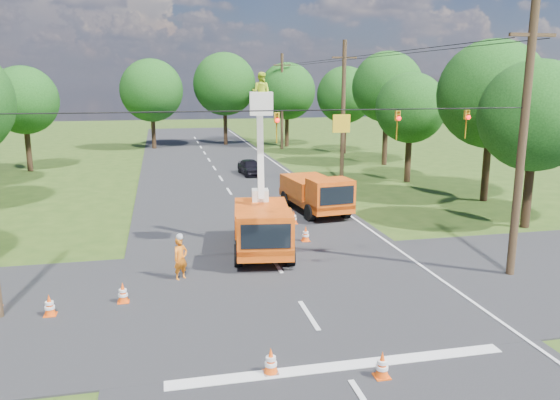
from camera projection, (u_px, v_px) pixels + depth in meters
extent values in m
plane|color=#2A4615|center=(229.00, 192.00, 36.21)|extent=(140.00, 140.00, 0.00)
cube|color=black|center=(229.00, 192.00, 36.21)|extent=(12.00, 100.00, 0.06)
cube|color=black|center=(294.00, 293.00, 19.04)|extent=(56.00, 10.00, 0.07)
cube|color=silver|center=(342.00, 368.00, 14.08)|extent=(9.00, 0.45, 0.02)
cube|color=silver|center=(310.00, 188.00, 37.38)|extent=(0.12, 90.00, 0.02)
cube|color=#F15611|center=(262.00, 235.00, 23.49)|extent=(2.99, 6.21, 0.45)
cube|color=#F15611|center=(265.00, 232.00, 21.24)|extent=(2.40, 1.98, 1.49)
cube|color=black|center=(266.00, 236.00, 20.41)|extent=(1.88, 0.32, 0.94)
cube|color=#F15611|center=(261.00, 217.00, 24.13)|extent=(2.82, 3.97, 0.99)
cylinder|color=black|center=(238.00, 256.00, 21.63)|extent=(0.44, 0.95, 0.92)
cylinder|color=black|center=(291.00, 254.00, 21.79)|extent=(0.44, 0.95, 0.92)
cylinder|color=black|center=(238.00, 230.00, 25.31)|extent=(0.44, 0.95, 0.92)
cylinder|color=black|center=(283.00, 229.00, 25.47)|extent=(0.44, 0.95, 0.92)
cube|color=silver|center=(260.00, 195.00, 25.04)|extent=(0.84, 0.84, 0.55)
cube|color=silver|center=(260.00, 149.00, 24.03)|extent=(0.46, 1.35, 4.31)
cube|color=silver|center=(261.00, 103.00, 22.58)|extent=(1.07, 1.07, 0.94)
imported|color=#C6E526|center=(261.00, 92.00, 22.48)|extent=(0.98, 0.92, 1.62)
cube|color=#F15611|center=(314.00, 199.00, 30.61)|extent=(2.84, 6.12, 0.44)
cube|color=#F15611|center=(330.00, 193.00, 28.49)|extent=(2.35, 1.91, 1.48)
cube|color=black|center=(337.00, 196.00, 27.70)|extent=(1.86, 0.28, 0.94)
cube|color=#F15611|center=(309.00, 186.00, 31.20)|extent=(2.72, 3.89, 0.98)
cylinder|color=black|center=(310.00, 213.00, 28.60)|extent=(0.42, 0.94, 0.91)
cylinder|color=black|center=(345.00, 210.00, 29.26)|extent=(0.42, 0.94, 0.91)
cylinder|color=black|center=(286.00, 199.00, 32.06)|extent=(0.42, 0.94, 0.91)
cylinder|color=black|center=(318.00, 196.00, 32.72)|extent=(0.42, 0.94, 0.91)
imported|color=orange|center=(181.00, 259.00, 20.14)|extent=(0.71, 0.65, 1.63)
imported|color=black|center=(250.00, 167.00, 42.61)|extent=(1.78, 3.75, 1.24)
cone|color=#F34E0C|center=(271.00, 360.00, 13.68)|extent=(0.36, 0.36, 0.70)
cube|color=#F34E0C|center=(271.00, 373.00, 13.76)|extent=(0.38, 0.38, 0.04)
cylinder|color=white|center=(271.00, 358.00, 13.67)|extent=(0.26, 0.26, 0.09)
cylinder|color=white|center=(271.00, 364.00, 13.70)|extent=(0.31, 0.31, 0.09)
cone|color=#F34E0C|center=(382.00, 364.00, 13.51)|extent=(0.36, 0.36, 0.70)
cube|color=#F34E0C|center=(382.00, 377.00, 13.58)|extent=(0.38, 0.38, 0.04)
cylinder|color=white|center=(382.00, 362.00, 13.50)|extent=(0.26, 0.26, 0.09)
cylinder|color=white|center=(382.00, 367.00, 13.53)|extent=(0.31, 0.31, 0.09)
cone|color=#F34E0C|center=(306.00, 234.00, 24.99)|extent=(0.36, 0.36, 0.70)
cube|color=#F34E0C|center=(306.00, 241.00, 25.07)|extent=(0.38, 0.38, 0.04)
cylinder|color=white|center=(306.00, 232.00, 24.98)|extent=(0.26, 0.26, 0.09)
cylinder|color=white|center=(306.00, 235.00, 25.01)|extent=(0.31, 0.31, 0.09)
cone|color=#F34E0C|center=(294.00, 217.00, 28.03)|extent=(0.36, 0.36, 0.70)
cube|color=#F34E0C|center=(294.00, 223.00, 28.10)|extent=(0.38, 0.38, 0.04)
cylinder|color=white|center=(294.00, 216.00, 28.01)|extent=(0.26, 0.26, 0.09)
cylinder|color=white|center=(294.00, 219.00, 28.05)|extent=(0.31, 0.31, 0.09)
cone|color=#F34E0C|center=(123.00, 292.00, 18.08)|extent=(0.36, 0.36, 0.70)
cube|color=#F34E0C|center=(123.00, 302.00, 18.16)|extent=(0.38, 0.38, 0.04)
cylinder|color=white|center=(123.00, 291.00, 18.07)|extent=(0.26, 0.26, 0.09)
cylinder|color=white|center=(123.00, 295.00, 18.10)|extent=(0.31, 0.31, 0.09)
cone|color=#F34E0C|center=(49.00, 305.00, 17.08)|extent=(0.36, 0.36, 0.70)
cube|color=#F34E0C|center=(50.00, 315.00, 17.15)|extent=(0.38, 0.38, 0.04)
cylinder|color=white|center=(49.00, 303.00, 17.06)|extent=(0.26, 0.26, 0.09)
cylinder|color=white|center=(50.00, 307.00, 17.10)|extent=(0.31, 0.31, 0.09)
cone|color=#F34E0C|center=(320.00, 192.00, 34.15)|extent=(0.36, 0.36, 0.70)
cube|color=#F34E0C|center=(320.00, 198.00, 34.22)|extent=(0.38, 0.38, 0.04)
cylinder|color=white|center=(320.00, 192.00, 34.13)|extent=(0.26, 0.26, 0.09)
cylinder|color=white|center=(320.00, 194.00, 34.17)|extent=(0.31, 0.31, 0.09)
cylinder|color=#4C3823|center=(522.00, 144.00, 19.74)|extent=(0.30, 0.30, 10.00)
cube|color=#4C3823|center=(533.00, 35.00, 18.93)|extent=(1.80, 0.12, 0.12)
cylinder|color=#4C3823|center=(343.00, 113.00, 38.82)|extent=(0.30, 0.30, 10.00)
cube|color=#4C3823|center=(344.00, 58.00, 38.00)|extent=(1.80, 0.12, 0.12)
cylinder|color=#4C3823|center=(282.00, 102.00, 57.90)|extent=(0.30, 0.30, 10.00)
cube|color=#4C3823|center=(282.00, 65.00, 57.08)|extent=(1.80, 0.12, 0.12)
cylinder|color=black|center=(280.00, 111.00, 17.58)|extent=(18.00, 0.04, 0.04)
cube|color=gold|center=(341.00, 124.00, 18.12)|extent=(0.60, 0.05, 0.60)
imported|color=gold|center=(277.00, 128.00, 17.68)|extent=(0.16, 0.20, 1.00)
sphere|color=#FF0C0C|center=(277.00, 120.00, 17.51)|extent=(0.14, 0.14, 0.14)
imported|color=gold|center=(397.00, 126.00, 18.56)|extent=(0.16, 0.20, 1.00)
sphere|color=#FF0C0C|center=(399.00, 118.00, 18.39)|extent=(0.14, 0.14, 0.14)
imported|color=gold|center=(466.00, 124.00, 19.10)|extent=(0.16, 0.20, 1.00)
sphere|color=#FF0C0C|center=(469.00, 117.00, 18.93)|extent=(0.14, 0.14, 0.14)
cylinder|color=#382616|center=(28.00, 146.00, 44.13)|extent=(0.44, 0.44, 4.05)
sphere|color=#133D10|center=(24.00, 100.00, 43.33)|extent=(5.40, 5.40, 5.40)
cylinder|color=#382616|center=(528.00, 189.00, 27.16)|extent=(0.44, 0.44, 3.96)
sphere|color=#133D10|center=(535.00, 116.00, 26.39)|extent=(5.40, 5.40, 5.40)
cylinder|color=#382616|center=(486.00, 164.00, 33.13)|extent=(0.44, 0.44, 4.58)
sphere|color=#133D10|center=(492.00, 94.00, 32.24)|extent=(6.40, 6.40, 6.40)
cylinder|color=#382616|center=(408.00, 156.00, 39.52)|extent=(0.44, 0.44, 3.78)
sphere|color=#133D10|center=(411.00, 108.00, 38.78)|extent=(5.00, 5.00, 5.00)
cylinder|color=#382616|center=(385.00, 138.00, 47.38)|extent=(0.44, 0.44, 4.75)
sphere|color=#133D10|center=(387.00, 87.00, 46.45)|extent=(6.00, 6.00, 6.00)
cylinder|color=#382616|center=(344.00, 133.00, 54.87)|extent=(0.44, 0.44, 4.14)
sphere|color=#133D10|center=(345.00, 95.00, 54.06)|extent=(5.60, 5.60, 5.60)
cylinder|color=#382616|center=(153.00, 128.00, 58.54)|extent=(0.44, 0.44, 4.40)
sphere|color=#133D10|center=(151.00, 90.00, 57.68)|extent=(6.60, 6.60, 6.60)
cylinder|color=#382616|center=(225.00, 124.00, 62.07)|extent=(0.44, 0.44, 4.84)
sphere|color=#133D10|center=(224.00, 84.00, 61.13)|extent=(7.00, 7.00, 7.00)
cylinder|color=#382616|center=(287.00, 127.00, 60.63)|extent=(0.44, 0.44, 4.31)
sphere|color=#133D10|center=(287.00, 91.00, 59.79)|extent=(6.20, 6.20, 6.20)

